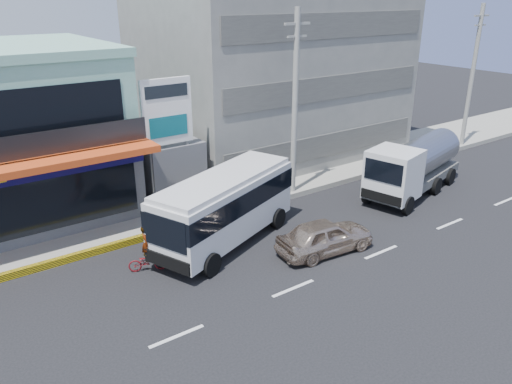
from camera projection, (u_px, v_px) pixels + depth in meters
ground at (293, 288)px, 19.26m from camera, size 120.00×120.00×0.00m
sidewalk at (256, 186)px, 29.09m from camera, size 70.00×5.00×0.30m
concrete_building at (269, 51)px, 33.39m from camera, size 16.00×12.00×14.00m
gap_structure at (157, 164)px, 27.69m from camera, size 3.00×6.00×3.50m
satellite_dish at (163, 137)px, 26.26m from camera, size 1.50×1.50×0.15m
billboard at (167, 119)px, 24.13m from camera, size 2.60×0.18×6.90m
utility_pole_near at (295, 105)px, 26.18m from camera, size 1.60×0.30×10.00m
utility_pole_far at (472, 77)px, 34.78m from camera, size 1.60×0.30×10.00m
minibus at (225, 203)px, 22.12m from camera, size 8.10×5.17×3.24m
sedan at (325, 236)px, 21.73m from camera, size 4.60×2.23×1.51m
tanker_truck at (413, 166)px, 27.77m from camera, size 8.21×4.11×3.11m
motorcycle_rider at (147, 256)px, 20.27m from camera, size 1.66×1.13×2.01m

